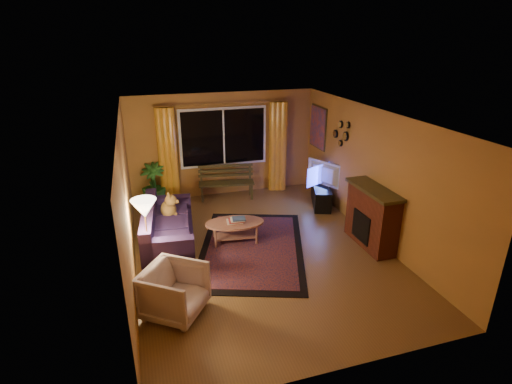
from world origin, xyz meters
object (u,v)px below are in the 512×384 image
object	(u,v)px
armchair	(174,289)
coffee_table	(235,232)
sofa	(169,227)
tv_console	(321,195)
bench	(227,191)
floor_lamp	(148,239)

from	to	relation	value
armchair	coffee_table	world-z (taller)	armchair
armchair	sofa	bearing A→B (deg)	32.17
sofa	armchair	xyz separation A→B (m)	(-0.12, -1.97, -0.01)
sofa	coffee_table	bearing A→B (deg)	0.23
tv_console	sofa	bearing A→B (deg)	-144.22
bench	sofa	size ratio (longest dim) A/B	0.65
sofa	coffee_table	distance (m)	1.25
sofa	tv_console	xyz separation A→B (m)	(3.60, 1.02, -0.18)
bench	coffee_table	size ratio (longest dim) A/B	1.17
bench	coffee_table	bearing A→B (deg)	-90.22
bench	floor_lamp	bearing A→B (deg)	-115.50
floor_lamp	coffee_table	distance (m)	1.85
bench	tv_console	distance (m)	2.27
armchair	tv_console	world-z (taller)	armchair
floor_lamp	tv_console	world-z (taller)	floor_lamp
sofa	floor_lamp	size ratio (longest dim) A/B	1.50
floor_lamp	coffee_table	size ratio (longest dim) A/B	1.20
coffee_table	bench	bearing A→B (deg)	81.11
sofa	floor_lamp	world-z (taller)	floor_lamp
floor_lamp	tv_console	distance (m)	4.45
sofa	tv_console	bearing A→B (deg)	22.14
bench	tv_console	world-z (taller)	tv_console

